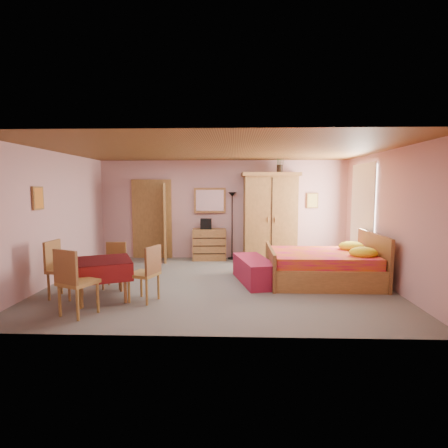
{
  "coord_description": "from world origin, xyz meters",
  "views": [
    {
      "loc": [
        0.34,
        -6.76,
        1.89
      ],
      "look_at": [
        0.1,
        0.3,
        1.15
      ],
      "focal_mm": 28.0,
      "sensor_mm": 36.0,
      "label": 1
    }
  ],
  "objects_px": {
    "bench": "(254,270)",
    "chair_east": "(144,273)",
    "dining_table": "(102,280)",
    "chest_of_drawers": "(209,244)",
    "stereo": "(206,224)",
    "chair_south": "(78,281)",
    "bed": "(322,258)",
    "chair_west": "(64,269)",
    "wardrobe": "(270,217)",
    "wall_mirror": "(210,200)",
    "sunflower_vase": "(280,162)",
    "chair_north": "(114,266)",
    "floor_lamp": "(232,226)"
  },
  "relations": [
    {
      "from": "bench",
      "to": "chair_east",
      "type": "xyz_separation_m",
      "value": [
        -1.9,
        -1.22,
        0.23
      ]
    },
    {
      "from": "bench",
      "to": "dining_table",
      "type": "xyz_separation_m",
      "value": [
        -2.62,
        -1.15,
        0.1
      ]
    },
    {
      "from": "chest_of_drawers",
      "to": "chair_east",
      "type": "xyz_separation_m",
      "value": [
        -0.84,
        -3.37,
        0.06
      ]
    },
    {
      "from": "stereo",
      "to": "chair_south",
      "type": "distance_m",
      "value": 4.35
    },
    {
      "from": "stereo",
      "to": "bed",
      "type": "distance_m",
      "value": 3.28
    },
    {
      "from": "chest_of_drawers",
      "to": "chair_west",
      "type": "bearing_deg",
      "value": -128.33
    },
    {
      "from": "wardrobe",
      "to": "dining_table",
      "type": "distance_m",
      "value": 4.56
    },
    {
      "from": "wall_mirror",
      "to": "bench",
      "type": "relative_size",
      "value": 0.59
    },
    {
      "from": "wall_mirror",
      "to": "chair_west",
      "type": "height_order",
      "value": "wall_mirror"
    },
    {
      "from": "chest_of_drawers",
      "to": "wardrobe",
      "type": "xyz_separation_m",
      "value": [
        1.56,
        -0.07,
        0.72
      ]
    },
    {
      "from": "wardrobe",
      "to": "sunflower_vase",
      "type": "xyz_separation_m",
      "value": [
        0.24,
        0.04,
        1.4
      ]
    },
    {
      "from": "stereo",
      "to": "chair_east",
      "type": "xyz_separation_m",
      "value": [
        -0.76,
        -3.38,
        -0.48
      ]
    },
    {
      "from": "bed",
      "to": "dining_table",
      "type": "height_order",
      "value": "bed"
    },
    {
      "from": "sunflower_vase",
      "to": "chair_east",
      "type": "height_order",
      "value": "sunflower_vase"
    },
    {
      "from": "bed",
      "to": "dining_table",
      "type": "xyz_separation_m",
      "value": [
        -3.98,
        -1.23,
        -0.16
      ]
    },
    {
      "from": "bed",
      "to": "chair_east",
      "type": "distance_m",
      "value": 3.5
    },
    {
      "from": "stereo",
      "to": "chair_west",
      "type": "relative_size",
      "value": 0.29
    },
    {
      "from": "bed",
      "to": "chair_south",
      "type": "distance_m",
      "value": 4.5
    },
    {
      "from": "bench",
      "to": "chair_north",
      "type": "distance_m",
      "value": 2.72
    },
    {
      "from": "wall_mirror",
      "to": "bench",
      "type": "height_order",
      "value": "wall_mirror"
    },
    {
      "from": "sunflower_vase",
      "to": "chair_east",
      "type": "distance_m",
      "value": 4.73
    },
    {
      "from": "sunflower_vase",
      "to": "bed",
      "type": "xyz_separation_m",
      "value": [
        0.61,
        -2.03,
        -2.04
      ]
    },
    {
      "from": "bed",
      "to": "chair_north",
      "type": "bearing_deg",
      "value": -172.1
    },
    {
      "from": "sunflower_vase",
      "to": "wall_mirror",
      "type": "bearing_deg",
      "value": 172.17
    },
    {
      "from": "floor_lamp",
      "to": "bed",
      "type": "bearing_deg",
      "value": -50.58
    },
    {
      "from": "dining_table",
      "to": "chair_west",
      "type": "distance_m",
      "value": 0.7
    },
    {
      "from": "stereo",
      "to": "floor_lamp",
      "type": "height_order",
      "value": "floor_lamp"
    },
    {
      "from": "chest_of_drawers",
      "to": "wall_mirror",
      "type": "xyz_separation_m",
      "value": [
        0.0,
        0.21,
        1.14
      ]
    },
    {
      "from": "bench",
      "to": "chair_south",
      "type": "height_order",
      "value": "chair_south"
    },
    {
      "from": "sunflower_vase",
      "to": "chair_south",
      "type": "height_order",
      "value": "sunflower_vase"
    },
    {
      "from": "bench",
      "to": "chair_north",
      "type": "xyz_separation_m",
      "value": [
        -2.67,
        -0.46,
        0.18
      ]
    },
    {
      "from": "chair_north",
      "to": "bench",
      "type": "bearing_deg",
      "value": -170.78
    },
    {
      "from": "sunflower_vase",
      "to": "chair_north",
      "type": "height_order",
      "value": "sunflower_vase"
    },
    {
      "from": "dining_table",
      "to": "bed",
      "type": "bearing_deg",
      "value": 17.18
    },
    {
      "from": "bed",
      "to": "chair_north",
      "type": "distance_m",
      "value": 4.06
    },
    {
      "from": "wall_mirror",
      "to": "chest_of_drawers",
      "type": "bearing_deg",
      "value": -93.05
    },
    {
      "from": "chest_of_drawers",
      "to": "wall_mirror",
      "type": "distance_m",
      "value": 1.16
    },
    {
      "from": "floor_lamp",
      "to": "wardrobe",
      "type": "distance_m",
      "value": 1.02
    },
    {
      "from": "chest_of_drawers",
      "to": "wardrobe",
      "type": "relative_size",
      "value": 0.38
    },
    {
      "from": "bed",
      "to": "bench",
      "type": "height_order",
      "value": "bed"
    },
    {
      "from": "wardrobe",
      "to": "bench",
      "type": "height_order",
      "value": "wardrobe"
    },
    {
      "from": "chair_south",
      "to": "bed",
      "type": "bearing_deg",
      "value": 50.49
    },
    {
      "from": "bed",
      "to": "chair_south",
      "type": "relative_size",
      "value": 2.12
    },
    {
      "from": "chest_of_drawers",
      "to": "chair_south",
      "type": "distance_m",
      "value": 4.36
    },
    {
      "from": "sunflower_vase",
      "to": "dining_table",
      "type": "xyz_separation_m",
      "value": [
        -3.37,
        -3.26,
        -2.2
      ]
    },
    {
      "from": "chest_of_drawers",
      "to": "bench",
      "type": "relative_size",
      "value": 0.6
    },
    {
      "from": "chair_west",
      "to": "bed",
      "type": "bearing_deg",
      "value": 108.62
    },
    {
      "from": "chest_of_drawers",
      "to": "wardrobe",
      "type": "distance_m",
      "value": 1.72
    },
    {
      "from": "sunflower_vase",
      "to": "chest_of_drawers",
      "type": "bearing_deg",
      "value": 178.81
    },
    {
      "from": "chest_of_drawers",
      "to": "stereo",
      "type": "distance_m",
      "value": 0.55
    }
  ]
}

